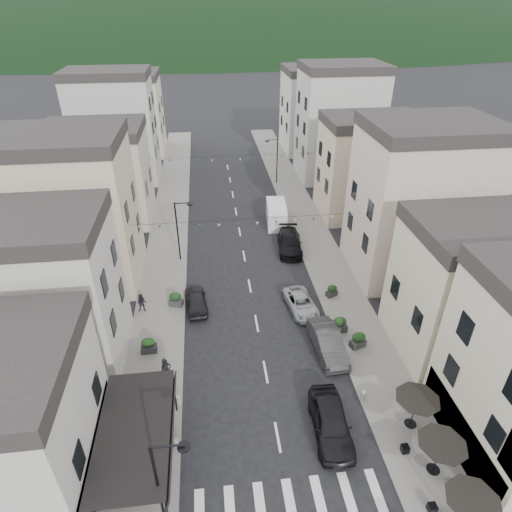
{
  "coord_description": "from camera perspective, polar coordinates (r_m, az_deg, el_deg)",
  "views": [
    {
      "loc": [
        -3.09,
        -9.17,
        21.72
      ],
      "look_at": [
        0.46,
        20.22,
        3.5
      ],
      "focal_mm": 30.0,
      "sensor_mm": 36.0,
      "label": 1
    }
  ],
  "objects": [
    {
      "name": "delivery_van",
      "position": [
        47.03,
        2.73,
        5.69
      ],
      "size": [
        2.46,
        5.22,
        2.42
      ],
      "rotation": [
        0.0,
        0.0,
        -0.09
      ],
      "color": "white",
      "rests_on": "ground"
    },
    {
      "name": "parked_car_a",
      "position": [
        26.52,
        9.96,
        -20.96
      ],
      "size": [
        2.28,
        5.14,
        1.72
      ],
      "primitive_type": "imported",
      "rotation": [
        0.0,
        0.0,
        -0.05
      ],
      "color": "black",
      "rests_on": "ground"
    },
    {
      "name": "streetlamp_left_near",
      "position": [
        21.38,
        -12.29,
        -27.0
      ],
      "size": [
        1.7,
        0.56,
        6.0
      ],
      "color": "black",
      "rests_on": "ground"
    },
    {
      "name": "buildings_row_right",
      "position": [
        51.39,
        13.85,
        13.28
      ],
      "size": [
        10.2,
        54.16,
        14.5
      ],
      "color": "beige",
      "rests_on": "ground"
    },
    {
      "name": "parked_car_e",
      "position": [
        34.82,
        -8.01,
        -5.88
      ],
      "size": [
        2.07,
        4.27,
        1.41
      ],
      "primitive_type": "imported",
      "rotation": [
        0.0,
        0.0,
        3.24
      ],
      "color": "black",
      "rests_on": "ground"
    },
    {
      "name": "planter_ra",
      "position": [
        31.78,
        13.49,
        -10.83
      ],
      "size": [
        1.26,
        0.95,
        1.25
      ],
      "rotation": [
        0.0,
        0.0,
        0.34
      ],
      "color": "#2D2C2F",
      "rests_on": "sidewalk_right"
    },
    {
      "name": "streetlamp_left_far",
      "position": [
        39.61,
        -10.1,
        4.03
      ],
      "size": [
        1.7,
        0.56,
        6.0
      ],
      "color": "black",
      "rests_on": "ground"
    },
    {
      "name": "planter_la",
      "position": [
        31.47,
        -14.12,
        -11.48
      ],
      "size": [
        1.11,
        0.64,
        1.21
      ],
      "rotation": [
        0.0,
        0.0,
        0.04
      ],
      "color": "#28282A",
      "rests_on": "sidewalk_left"
    },
    {
      "name": "parked_car_d",
      "position": [
        42.25,
        4.52,
        1.82
      ],
      "size": [
        2.82,
        5.66,
        1.58
      ],
      "primitive_type": "imported",
      "rotation": [
        0.0,
        0.0,
        -0.11
      ],
      "color": "black",
      "rests_on": "ground"
    },
    {
      "name": "boutique_awning",
      "position": [
        23.76,
        -15.3,
        -21.57
      ],
      "size": [
        3.77,
        7.5,
        3.28
      ],
      "color": "black",
      "rests_on": "ground"
    },
    {
      "name": "planter_rc",
      "position": [
        36.22,
        10.09,
        -4.57
      ],
      "size": [
        1.06,
        0.85,
        1.05
      ],
      "rotation": [
        0.0,
        0.0,
        0.43
      ],
      "color": "#28282B",
      "rests_on": "sidewalk_right"
    },
    {
      "name": "bunting_near",
      "position": [
        35.2,
        -1.1,
        4.45
      ],
      "size": [
        19.0,
        0.28,
        0.62
      ],
      "color": "black",
      "rests_on": "ground"
    },
    {
      "name": "parked_car_c",
      "position": [
        34.54,
        6.0,
        -6.27
      ],
      "size": [
        2.58,
        4.61,
        1.22
      ],
      "primitive_type": "imported",
      "rotation": [
        0.0,
        0.0,
        0.13
      ],
      "color": "#989BA0",
      "rests_on": "ground"
    },
    {
      "name": "sidewalk_right",
      "position": [
        47.71,
        6.73,
        4.38
      ],
      "size": [
        4.0,
        76.0,
        0.12
      ],
      "primitive_type": "cube",
      "color": "slate",
      "rests_on": "ground"
    },
    {
      "name": "pedestrian_b",
      "position": [
        35.03,
        -14.96,
        -6.08
      ],
      "size": [
        0.8,
        0.64,
        1.6
      ],
      "primitive_type": "imported",
      "rotation": [
        0.0,
        0.0,
        -0.04
      ],
      "color": "black",
      "rests_on": "sidewalk_left"
    },
    {
      "name": "hill_backdrop",
      "position": [
        309.95,
        -7.1,
        27.4
      ],
      "size": [
        640.0,
        360.0,
        70.0
      ],
      "primitive_type": "ellipsoid",
      "color": "black",
      "rests_on": "ground"
    },
    {
      "name": "bunting_far",
      "position": [
        49.93,
        -3.05,
        12.8
      ],
      "size": [
        19.0,
        0.28,
        0.62
      ],
      "color": "black",
      "rests_on": "ground"
    },
    {
      "name": "buildings_row_left",
      "position": [
        50.75,
        -19.96,
        11.85
      ],
      "size": [
        10.2,
        54.16,
        14.0
      ],
      "color": "#B7B3A8",
      "rests_on": "ground"
    },
    {
      "name": "sidewalk_left",
      "position": [
        46.73,
        -11.52,
        3.32
      ],
      "size": [
        4.0,
        76.0,
        0.12
      ],
      "primitive_type": "cube",
      "color": "slate",
      "rests_on": "ground"
    },
    {
      "name": "bollards",
      "position": [
        26.05,
        3.13,
        -23.32
      ],
      "size": [
        11.66,
        10.26,
        0.6
      ],
      "color": "gray",
      "rests_on": "ground"
    },
    {
      "name": "parked_car_b",
      "position": [
        31.04,
        9.53,
        -11.28
      ],
      "size": [
        2.06,
        5.05,
        1.63
      ],
      "primitive_type": "imported",
      "rotation": [
        0.0,
        0.0,
        0.07
      ],
      "color": "#323235",
      "rests_on": "ground"
    },
    {
      "name": "planter_rb",
      "position": [
        32.76,
        11.06,
        -8.93
      ],
      "size": [
        1.15,
        0.65,
        1.28
      ],
      "rotation": [
        0.0,
        0.0,
        0.02
      ],
      "color": "#292A2C",
      "rests_on": "sidewalk_right"
    },
    {
      "name": "planter_lb",
      "position": [
        35.19,
        -10.67,
        -5.67
      ],
      "size": [
        1.24,
        0.95,
        1.23
      ],
      "rotation": [
        0.0,
        0.0,
        -0.36
      ],
      "color": "#333336",
      "rests_on": "sidewalk_left"
    },
    {
      "name": "streetlamp_right_far",
      "position": [
        56.84,
        2.56,
        13.1
      ],
      "size": [
        1.7,
        0.56,
        6.0
      ],
      "color": "black",
      "rests_on": "ground"
    },
    {
      "name": "pedestrian_a",
      "position": [
        28.93,
        -11.87,
        -14.75
      ],
      "size": [
        0.85,
        0.75,
        1.96
      ],
      "primitive_type": "imported",
      "rotation": [
        0.0,
        0.0,
        0.48
      ],
      "color": "black",
      "rests_on": "sidewalk_left"
    },
    {
      "name": "cafe_terrace",
      "position": [
        25.19,
        23.46,
        -22.36
      ],
      "size": [
        2.5,
        8.1,
        2.53
      ],
      "color": "black",
      "rests_on": "ground"
    }
  ]
}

